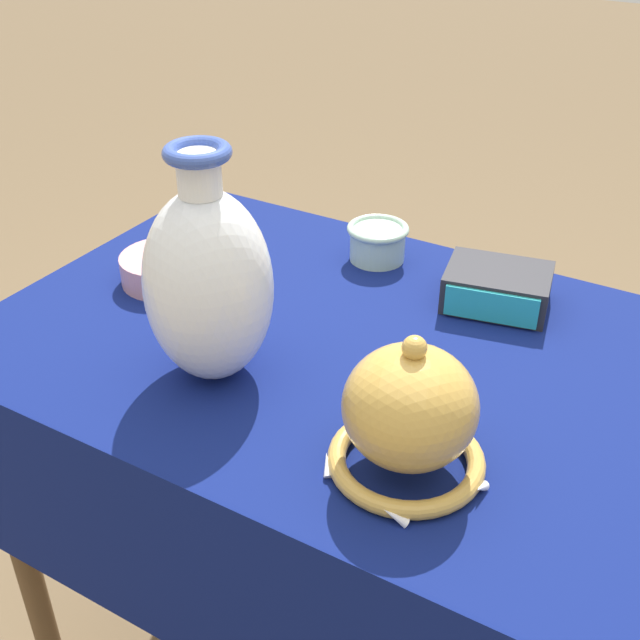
# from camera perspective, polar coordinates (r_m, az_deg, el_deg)

# --- Properties ---
(display_table) EXTENTS (1.07, 0.72, 0.75)m
(display_table) POSITION_cam_1_polar(r_m,az_deg,el_deg) (1.21, 1.45, -5.47)
(display_table) COLOR brown
(display_table) RESTS_ON ground_plane
(vase_tall_bulbous) EXTENTS (0.17, 0.17, 0.33)m
(vase_tall_bulbous) POSITION_cam_1_polar(r_m,az_deg,el_deg) (1.05, -7.95, 2.62)
(vase_tall_bulbous) COLOR white
(vase_tall_bulbous) RESTS_ON display_table
(vase_dome_bell) EXTENTS (0.19, 0.20, 0.19)m
(vase_dome_bell) POSITION_cam_1_polar(r_m,az_deg,el_deg) (0.92, 6.37, -6.83)
(vase_dome_bell) COLOR gold
(vase_dome_bell) RESTS_ON display_table
(mosaic_tile_box) EXTENTS (0.18, 0.15, 0.06)m
(mosaic_tile_box) POSITION_cam_1_polar(r_m,az_deg,el_deg) (1.28, 12.47, 2.23)
(mosaic_tile_box) COLOR #232328
(mosaic_tile_box) RESTS_ON display_table
(pot_squat_rose) EXTENTS (0.14, 0.14, 0.05)m
(pot_squat_rose) POSITION_cam_1_polar(r_m,az_deg,el_deg) (1.35, -11.04, 3.63)
(pot_squat_rose) COLOR #D19399
(pot_squat_rose) RESTS_ON display_table
(cup_wide_celadon) EXTENTS (0.11, 0.11, 0.06)m
(cup_wide_celadon) POSITION_cam_1_polar(r_m,az_deg,el_deg) (1.39, 4.11, 5.63)
(cup_wide_celadon) COLOR #A8CCB7
(cup_wide_celadon) RESTS_ON display_table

